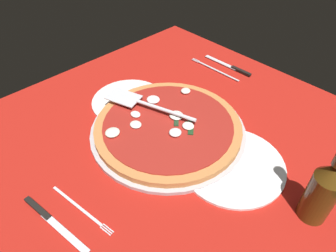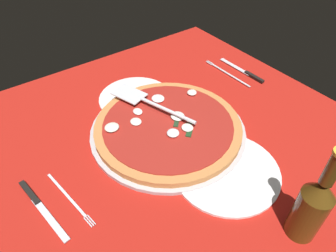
{
  "view_description": "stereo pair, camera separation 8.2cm",
  "coord_description": "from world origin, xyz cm",
  "views": [
    {
      "loc": [
        -41.99,
        43.13,
        57.84
      ],
      "look_at": [
        2.02,
        0.65,
        2.46
      ],
      "focal_mm": 32.47,
      "sensor_mm": 36.0,
      "label": 1
    },
    {
      "loc": [
        -47.3,
        36.83,
        57.84
      ],
      "look_at": [
        2.02,
        0.65,
        2.46
      ],
      "focal_mm": 32.47,
      "sensor_mm": 36.0,
      "label": 2
    }
  ],
  "objects": [
    {
      "name": "place_setting_far",
      "position": [
        -1.68,
        34.52,
        0.45
      ],
      "size": [
        21.36,
        15.28,
        1.4
      ],
      "rotation": [
        0.0,
        0.0,
        3.29
      ],
      "color": "white",
      "rests_on": "ground_plane"
    },
    {
      "name": "checker_pattern",
      "position": [
        -0.0,
        -0.0,
        0.05
      ],
      "size": [
        98.7,
        98.7,
        0.1
      ],
      "color": "white",
      "rests_on": "ground_plane"
    },
    {
      "name": "pizza_pan",
      "position": [
        2.02,
        0.65,
        0.78
      ],
      "size": [
        42.34,
        42.34,
        1.36
      ],
      "primitive_type": "cylinder",
      "color": "#B9B4B8",
      "rests_on": "ground_plane"
    },
    {
      "name": "pizza_server",
      "position": [
        11.32,
        0.85,
        5.0
      ],
      "size": [
        27.35,
        12.08,
        1.0
      ],
      "rotation": [
        0.0,
        0.0,
        0.32
      ],
      "color": "silver",
      "rests_on": "pizza"
    },
    {
      "name": "place_setting_near",
      "position": [
        11.69,
        -36.0,
        0.46
      ],
      "size": [
        21.56,
        12.25,
        1.4
      ],
      "rotation": [
        0.0,
        0.0,
        0.02
      ],
      "color": "white",
      "rests_on": "ground_plane"
    },
    {
      "name": "pizza",
      "position": [
        2.13,
        0.67,
        2.46
      ],
      "size": [
        39.96,
        39.96,
        3.2
      ],
      "color": "#C57A40",
      "rests_on": "pizza_pan"
    },
    {
      "name": "dinner_plate_left",
      "position": [
        -17.75,
        -2.27,
        0.6
      ],
      "size": [
        25.77,
        25.77,
        1.0
      ],
      "primitive_type": "cylinder",
      "color": "white",
      "rests_on": "ground_plane"
    },
    {
      "name": "beer_bottle",
      "position": [
        -37.58,
        -3.41,
        9.04
      ],
      "size": [
        5.98,
        5.98,
        23.81
      ],
      "color": "#4F330E",
      "rests_on": "ground_plane"
    },
    {
      "name": "ground_plane",
      "position": [
        0.0,
        0.0,
        -0.4
      ],
      "size": [
        98.7,
        98.7,
        0.8
      ],
      "primitive_type": "cube",
      "color": "#AD1B13"
    },
    {
      "name": "dinner_plate_right",
      "position": [
        20.13,
        0.35,
        0.6
      ],
      "size": [
        22.53,
        22.53,
        1.0
      ],
      "primitive_type": "cylinder",
      "color": "silver",
      "rests_on": "ground_plane"
    }
  ]
}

